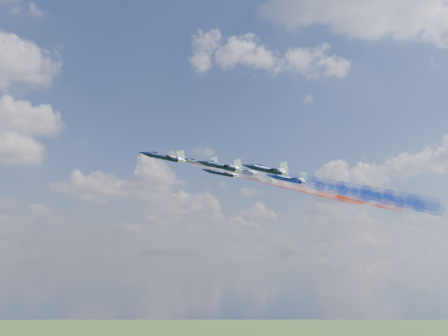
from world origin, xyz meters
TOP-DOWN VIEW (x-y plane):
  - jet_lead at (-28.04, 19.99)m, footprint 15.88×13.78m
  - trail_lead at (1.60, 14.17)m, footprint 48.92×14.56m
  - jet_inner_left at (-17.18, 7.96)m, footprint 15.88×13.78m
  - trail_inner_left at (12.46, 2.14)m, footprint 48.92×14.56m
  - jet_inner_right at (-12.41, 27.35)m, footprint 15.88×13.78m
  - trail_inner_right at (17.22, 21.53)m, footprint 48.92×14.56m
  - jet_outer_left at (-9.98, -2.54)m, footprint 15.88×13.78m
  - trail_outer_left at (19.66, -8.36)m, footprint 48.92×14.56m
  - jet_center_third at (-5.71, 15.57)m, footprint 15.88×13.78m
  - trail_center_third at (23.93, 9.76)m, footprint 48.92×14.56m
  - jet_outer_right at (-0.03, 34.28)m, footprint 15.88×13.78m
  - trail_outer_right at (29.61, 28.46)m, footprint 48.92×14.56m
  - jet_rear_left at (3.42, 5.09)m, footprint 15.88×13.78m
  - trail_rear_left at (33.06, -0.73)m, footprint 48.92×14.56m
  - jet_rear_right at (7.67, 23.64)m, footprint 15.88×13.78m
  - trail_rear_right at (37.31, 17.83)m, footprint 48.92×14.56m

SIDE VIEW (x-z plane):
  - trail_rear_left at x=33.06m, z-range 138.03..149.35m
  - trail_outer_left at x=19.66m, z-range 138.44..149.77m
  - trail_inner_left at x=12.46m, z-range 140.20..151.53m
  - trail_rear_right at x=37.31m, z-range 140.70..152.02m
  - trail_center_third at x=23.93m, z-range 140.87..152.20m
  - jet_rear_left at x=3.42m, z-range 143.98..151.04m
  - jet_outer_left at x=-9.98m, z-range 144.40..151.46m
  - trail_outer_right at x=29.61m, z-range 143.21..154.53m
  - trail_lead at x=1.60m, z-range 143.41..154.74m
  - jet_inner_left at x=-17.18m, z-range 146.15..153.22m
  - trail_inner_right at x=17.22m, z-range 144.28..155.61m
  - jet_rear_right at x=7.67m, z-range 146.65..153.71m
  - jet_center_third at x=-5.71m, z-range 146.83..153.89m
  - jet_outer_right at x=-0.03m, z-range 149.16..156.22m
  - jet_lead at x=-28.04m, z-range 149.37..156.43m
  - jet_inner_right at x=-12.41m, z-range 150.24..157.30m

